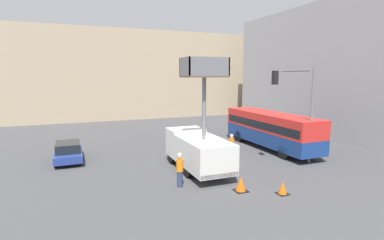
{
  "coord_description": "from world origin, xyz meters",
  "views": [
    {
      "loc": [
        -8.11,
        -17.5,
        6.08
      ],
      "look_at": [
        -0.78,
        0.74,
        3.19
      ],
      "focal_mm": 28.0,
      "sensor_mm": 36.0,
      "label": 1
    }
  ],
  "objects_px": {
    "city_bus": "(270,128)",
    "traffic_light_pole": "(300,100)",
    "road_worker_near_truck": "(180,170)",
    "road_worker_directing": "(231,146)",
    "traffic_cone_near_truck": "(283,188)",
    "utility_truck": "(198,147)",
    "traffic_cone_mid_road": "(241,184)",
    "parked_car_curbside": "(68,151)"
  },
  "relations": [
    {
      "from": "road_worker_directing",
      "to": "traffic_light_pole",
      "type": "bearing_deg",
      "value": -4.34
    },
    {
      "from": "traffic_light_pole",
      "to": "traffic_cone_mid_road",
      "type": "relative_size",
      "value": 8.44
    },
    {
      "from": "utility_truck",
      "to": "traffic_light_pole",
      "type": "xyz_separation_m",
      "value": [
        6.99,
        -1.23,
        2.92
      ]
    },
    {
      "from": "utility_truck",
      "to": "parked_car_curbside",
      "type": "relative_size",
      "value": 1.7
    },
    {
      "from": "city_bus",
      "to": "traffic_light_pole",
      "type": "relative_size",
      "value": 1.52
    },
    {
      "from": "traffic_light_pole",
      "to": "traffic_cone_near_truck",
      "type": "bearing_deg",
      "value": -137.55
    },
    {
      "from": "city_bus",
      "to": "parked_car_curbside",
      "type": "xyz_separation_m",
      "value": [
        -15.86,
        2.16,
        -1.06
      ]
    },
    {
      "from": "road_worker_near_truck",
      "to": "traffic_cone_near_truck",
      "type": "distance_m",
      "value": 5.52
    },
    {
      "from": "road_worker_near_truck",
      "to": "road_worker_directing",
      "type": "height_order",
      "value": "road_worker_near_truck"
    },
    {
      "from": "traffic_light_pole",
      "to": "traffic_cone_mid_road",
      "type": "distance_m",
      "value": 7.98
    },
    {
      "from": "utility_truck",
      "to": "traffic_cone_mid_road",
      "type": "height_order",
      "value": "utility_truck"
    },
    {
      "from": "traffic_cone_near_truck",
      "to": "parked_car_curbside",
      "type": "relative_size",
      "value": 0.16
    },
    {
      "from": "utility_truck",
      "to": "traffic_light_pole",
      "type": "distance_m",
      "value": 7.67
    },
    {
      "from": "city_bus",
      "to": "traffic_cone_near_truck",
      "type": "relative_size",
      "value": 15.31
    },
    {
      "from": "utility_truck",
      "to": "road_worker_directing",
      "type": "distance_m",
      "value": 3.92
    },
    {
      "from": "utility_truck",
      "to": "road_worker_near_truck",
      "type": "xyz_separation_m",
      "value": [
        -2.03,
        -2.29,
        -0.58
      ]
    },
    {
      "from": "utility_truck",
      "to": "parked_car_curbside",
      "type": "xyz_separation_m",
      "value": [
        -7.79,
        5.45,
        -0.84
      ]
    },
    {
      "from": "utility_truck",
      "to": "traffic_cone_near_truck",
      "type": "relative_size",
      "value": 10.67
    },
    {
      "from": "traffic_light_pole",
      "to": "traffic_cone_mid_road",
      "type": "height_order",
      "value": "traffic_light_pole"
    },
    {
      "from": "utility_truck",
      "to": "city_bus",
      "type": "relative_size",
      "value": 0.7
    },
    {
      "from": "traffic_cone_near_truck",
      "to": "traffic_light_pole",
      "type": "bearing_deg",
      "value": 42.45
    },
    {
      "from": "road_worker_directing",
      "to": "parked_car_curbside",
      "type": "xyz_separation_m",
      "value": [
        -11.25,
        3.72,
        -0.2
      ]
    },
    {
      "from": "utility_truck",
      "to": "road_worker_near_truck",
      "type": "bearing_deg",
      "value": -131.6
    },
    {
      "from": "utility_truck",
      "to": "traffic_light_pole",
      "type": "bearing_deg",
      "value": -9.97
    },
    {
      "from": "utility_truck",
      "to": "traffic_cone_near_truck",
      "type": "xyz_separation_m",
      "value": [
        2.57,
        -5.27,
        -1.25
      ]
    },
    {
      "from": "traffic_cone_near_truck",
      "to": "city_bus",
      "type": "bearing_deg",
      "value": 57.3
    },
    {
      "from": "city_bus",
      "to": "parked_car_curbside",
      "type": "distance_m",
      "value": 16.04
    },
    {
      "from": "city_bus",
      "to": "traffic_cone_mid_road",
      "type": "distance_m",
      "value": 10.48
    },
    {
      "from": "road_worker_directing",
      "to": "traffic_cone_mid_road",
      "type": "distance_m",
      "value": 6.44
    },
    {
      "from": "traffic_cone_near_truck",
      "to": "traffic_cone_mid_road",
      "type": "distance_m",
      "value": 2.15
    },
    {
      "from": "traffic_cone_near_truck",
      "to": "utility_truck",
      "type": "bearing_deg",
      "value": 116.04
    },
    {
      "from": "traffic_light_pole",
      "to": "road_worker_directing",
      "type": "height_order",
      "value": "traffic_light_pole"
    },
    {
      "from": "road_worker_near_truck",
      "to": "traffic_cone_near_truck",
      "type": "relative_size",
      "value": 2.88
    },
    {
      "from": "city_bus",
      "to": "parked_car_curbside",
      "type": "bearing_deg",
      "value": 86.92
    },
    {
      "from": "road_worker_near_truck",
      "to": "parked_car_curbside",
      "type": "distance_m",
      "value": 9.65
    },
    {
      "from": "road_worker_near_truck",
      "to": "parked_car_curbside",
      "type": "xyz_separation_m",
      "value": [
        -5.75,
        7.74,
        -0.26
      ]
    },
    {
      "from": "road_worker_directing",
      "to": "traffic_cone_mid_road",
      "type": "height_order",
      "value": "road_worker_directing"
    },
    {
      "from": "road_worker_near_truck",
      "to": "road_worker_directing",
      "type": "relative_size",
      "value": 1.05
    },
    {
      "from": "utility_truck",
      "to": "road_worker_directing",
      "type": "height_order",
      "value": "utility_truck"
    },
    {
      "from": "utility_truck",
      "to": "city_bus",
      "type": "bearing_deg",
      "value": 22.21
    },
    {
      "from": "road_worker_near_truck",
      "to": "traffic_cone_mid_road",
      "type": "distance_m",
      "value": 3.39
    },
    {
      "from": "traffic_cone_mid_road",
      "to": "traffic_cone_near_truck",
      "type": "bearing_deg",
      "value": -32.98
    }
  ]
}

